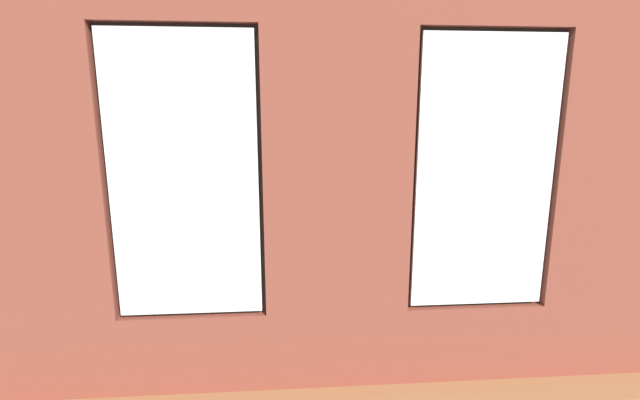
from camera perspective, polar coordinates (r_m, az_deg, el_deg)
ground_plane at (r=5.93m, az=-0.71°, el=-8.83°), size 6.24×6.01×0.10m
brick_wall_with_windows at (r=2.96m, az=2.39°, el=4.59°), size 5.64×0.30×3.33m
white_wall_right at (r=5.88m, az=-28.89°, el=6.71°), size 0.10×5.01×3.33m
couch_by_window at (r=3.98m, az=-11.49°, el=-13.75°), size 1.91×0.87×0.80m
couch_left at (r=5.99m, az=20.33°, el=-5.53°), size 0.92×1.83×0.80m
coffee_table at (r=5.73m, az=0.77°, el=-5.18°), size 1.33×0.84×0.41m
cup_ceramic at (r=5.59m, az=1.91°, el=-4.54°), size 0.09×0.09×0.10m
candle_jar at (r=5.56m, az=-3.22°, el=-4.71°), size 0.08×0.08×0.09m
remote_black at (r=5.89m, az=4.19°, el=-4.12°), size 0.15×0.16×0.02m
remote_gray at (r=5.71m, az=0.77°, el=-4.61°), size 0.18×0.08×0.02m
remote_silver at (r=5.80m, az=-0.96°, el=-4.35°), size 0.18×0.12×0.02m
media_console at (r=5.91m, az=-25.38°, el=-6.61°), size 1.12×0.42×0.57m
tv_flatscreen at (r=5.75m, az=-25.95°, el=-0.15°), size 1.10×0.20×0.78m
papasan_chair at (r=7.39m, az=-1.28°, el=-0.59°), size 1.19×1.19×0.73m
potted_plant_near_tv at (r=4.69m, az=-23.99°, el=-5.28°), size 0.64×0.78×1.13m
potted_plant_between_couches at (r=3.99m, az=9.19°, el=-9.39°), size 0.57×0.57×0.98m
potted_plant_mid_room_small at (r=6.73m, az=8.31°, el=-3.03°), size 0.28×0.28×0.48m
potted_plant_foreground_right at (r=7.85m, az=-17.68°, el=0.40°), size 0.63×0.63×0.93m
potted_plant_corner_near_left at (r=8.10m, az=14.62°, el=1.79°), size 0.68×0.68×1.08m
potted_plant_by_left_couch at (r=7.06m, az=12.86°, el=-2.35°), size 0.27×0.27×0.52m
potted_plant_corner_far_left at (r=4.54m, az=31.32°, el=-6.74°), size 0.80×0.73×1.27m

